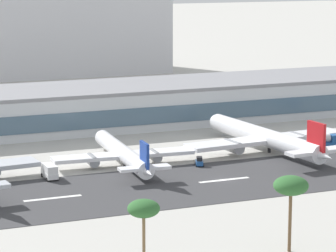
% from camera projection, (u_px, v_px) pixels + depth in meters
% --- Properties ---
extents(ground_plane, '(1400.00, 1400.00, 0.00)m').
position_uv_depth(ground_plane, '(223.00, 180.00, 189.25)').
color(ground_plane, '#B2AFA8').
extents(runway_strip, '(800.00, 32.80, 0.08)m').
position_uv_depth(runway_strip, '(223.00, 180.00, 189.12)').
color(runway_strip, '#38383A').
rests_on(runway_strip, ground_plane).
extents(runway_centreline_dash_3, '(12.00, 1.20, 0.01)m').
position_uv_depth(runway_centreline_dash_3, '(53.00, 198.00, 174.78)').
color(runway_centreline_dash_3, white).
rests_on(runway_centreline_dash_3, runway_strip).
extents(runway_centreline_dash_4, '(12.00, 1.20, 0.01)m').
position_uv_depth(runway_centreline_dash_4, '(224.00, 180.00, 189.18)').
color(runway_centreline_dash_4, white).
rests_on(runway_centreline_dash_4, runway_strip).
extents(terminal_building, '(185.37, 30.21, 11.69)m').
position_uv_depth(terminal_building, '(121.00, 105.00, 252.04)').
color(terminal_building, silver).
rests_on(terminal_building, ground_plane).
extents(distant_hotel_block, '(121.75, 39.23, 37.96)m').
position_uv_depth(distant_hotel_block, '(19.00, 29.00, 357.62)').
color(distant_hotel_block, '#BCBCC1').
rests_on(distant_hotel_block, ground_plane).
extents(airliner_navy_tail_gate_1, '(33.90, 43.19, 9.01)m').
position_uv_depth(airliner_navy_tail_gate_1, '(124.00, 155.00, 201.10)').
color(airliner_navy_tail_gate_1, white).
rests_on(airliner_navy_tail_gate_1, ground_plane).
extents(airliner_red_tail_gate_2, '(44.42, 52.17, 10.90)m').
position_uv_depth(airliner_red_tail_gate_2, '(269.00, 139.00, 215.86)').
color(airliner_red_tail_gate_2, white).
rests_on(airliner_red_tail_gate_2, ground_plane).
extents(service_baggage_tug_0, '(2.73, 3.55, 2.20)m').
position_uv_depth(service_baggage_tug_0, '(199.00, 162.00, 202.05)').
color(service_baggage_tug_0, '#23569E').
rests_on(service_baggage_tug_0, ground_plane).
extents(service_box_truck_1, '(2.77, 6.04, 3.25)m').
position_uv_depth(service_box_truck_1, '(50.00, 171.00, 190.09)').
color(service_box_truck_1, white).
rests_on(service_box_truck_1, ground_plane).
extents(service_fuel_truck_2, '(8.85, 4.24, 3.95)m').
position_uv_depth(service_fuel_truck_2, '(322.00, 141.00, 219.77)').
color(service_fuel_truck_2, '#23569E').
rests_on(service_fuel_truck_2, ground_plane).
extents(palm_tree_1, '(5.81, 5.81, 12.91)m').
position_uv_depth(palm_tree_1, '(291.00, 187.00, 141.13)').
color(palm_tree_1, brown).
rests_on(palm_tree_1, ground_plane).
extents(palm_tree_2, '(5.08, 5.08, 11.36)m').
position_uv_depth(palm_tree_2, '(144.00, 210.00, 132.89)').
color(palm_tree_2, brown).
rests_on(palm_tree_2, ground_plane).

